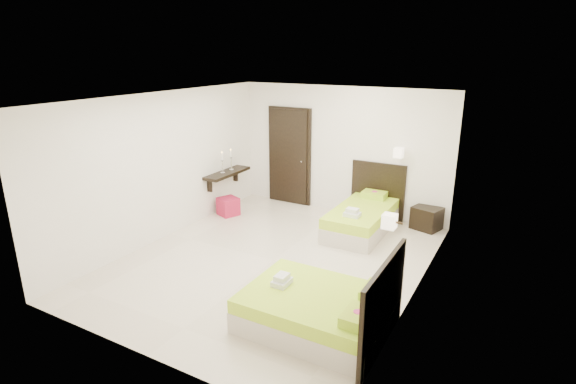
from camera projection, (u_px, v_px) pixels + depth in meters
The scene contains 7 objects.
floor at pixel (274, 260), 7.30m from camera, with size 5.50×5.50×0.00m, color beige.
bed_single at pixel (363, 217), 8.43m from camera, with size 1.10×1.83×1.51m.
bed_double at pixel (321, 309), 5.45m from camera, with size 1.73×1.47×1.42m.
nightstand at pixel (427, 218), 8.54m from camera, with size 0.49×0.43×0.43m, color black.
ottoman at pixel (228, 206), 9.28m from camera, with size 0.37×0.37×0.37m, color maroon.
door at pixel (289, 157), 9.79m from camera, with size 1.02×0.15×2.14m.
console_shelf at pixel (227, 173), 9.36m from camera, with size 0.35×1.20×0.78m.
Camera 1 is at (3.43, -5.68, 3.26)m, focal length 28.00 mm.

